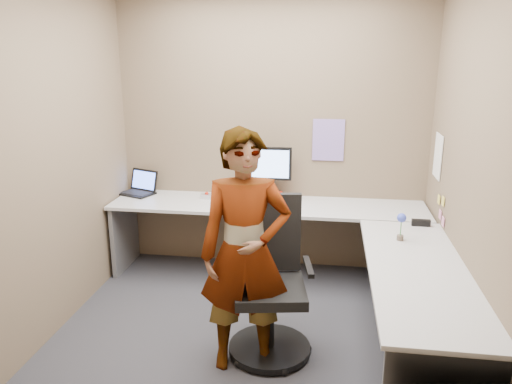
% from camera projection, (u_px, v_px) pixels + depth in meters
% --- Properties ---
extents(ground, '(3.00, 3.00, 0.00)m').
position_uv_depth(ground, '(251.00, 327.00, 3.98)').
color(ground, '#2A292F').
rests_on(ground, ground).
extents(wall_back, '(3.00, 0.00, 3.00)m').
position_uv_depth(wall_back, '(271.00, 133.00, 4.85)').
color(wall_back, brown).
rests_on(wall_back, ground).
extents(wall_right, '(0.00, 2.70, 2.70)m').
position_uv_depth(wall_right, '(468.00, 168.00, 3.40)').
color(wall_right, brown).
rests_on(wall_right, ground).
extents(wall_left, '(0.00, 2.70, 2.70)m').
position_uv_depth(wall_left, '(58.00, 155.00, 3.82)').
color(wall_left, brown).
rests_on(wall_left, ground).
extents(desk, '(2.98, 2.58, 0.73)m').
position_uv_depth(desk, '(310.00, 243.00, 4.12)').
color(desk, '#B2B2B2').
rests_on(desk, ground).
extents(paper_ream, '(0.30, 0.23, 0.06)m').
position_uv_depth(paper_ream, '(266.00, 196.00, 4.84)').
color(paper_ream, red).
rests_on(paper_ream, desk).
extents(monitor, '(0.48, 0.14, 0.45)m').
position_uv_depth(monitor, '(267.00, 166.00, 4.78)').
color(monitor, black).
rests_on(monitor, paper_ream).
extents(laptop, '(0.40, 0.37, 0.23)m').
position_uv_depth(laptop, '(140.00, 188.00, 5.05)').
color(laptop, black).
rests_on(laptop, desk).
extents(trackball_mouse, '(0.12, 0.08, 0.07)m').
position_uv_depth(trackball_mouse, '(207.00, 196.00, 4.87)').
color(trackball_mouse, '#B7B7BC').
rests_on(trackball_mouse, desk).
extents(origami, '(0.10, 0.10, 0.06)m').
position_uv_depth(origami, '(297.00, 205.00, 4.58)').
color(origami, white).
rests_on(origami, desk).
extents(stapler, '(0.15, 0.04, 0.05)m').
position_uv_depth(stapler, '(421.00, 223.00, 4.11)').
color(stapler, black).
rests_on(stapler, desk).
extents(flower, '(0.07, 0.07, 0.22)m').
position_uv_depth(flower, '(401.00, 222.00, 3.76)').
color(flower, brown).
rests_on(flower, desk).
extents(calendar_purple, '(0.30, 0.01, 0.40)m').
position_uv_depth(calendar_purple, '(328.00, 140.00, 4.77)').
color(calendar_purple, '#846BB7').
rests_on(calendar_purple, wall_back).
extents(calendar_white, '(0.01, 0.28, 0.38)m').
position_uv_depth(calendar_white, '(438.00, 156.00, 4.28)').
color(calendar_white, white).
rests_on(calendar_white, wall_right).
extents(sticky_note_a, '(0.01, 0.07, 0.07)m').
position_uv_depth(sticky_note_a, '(443.00, 201.00, 4.03)').
color(sticky_note_a, '#F2E059').
rests_on(sticky_note_a, wall_right).
extents(sticky_note_b, '(0.01, 0.07, 0.07)m').
position_uv_depth(sticky_note_b, '(440.00, 215.00, 4.12)').
color(sticky_note_b, pink).
rests_on(sticky_note_b, wall_right).
extents(sticky_note_c, '(0.01, 0.07, 0.07)m').
position_uv_depth(sticky_note_c, '(443.00, 222.00, 4.01)').
color(sticky_note_c, pink).
rests_on(sticky_note_c, wall_right).
extents(sticky_note_d, '(0.01, 0.07, 0.07)m').
position_uv_depth(sticky_note_d, '(439.00, 200.00, 4.18)').
color(sticky_note_d, '#F2E059').
rests_on(sticky_note_d, wall_right).
extents(office_chair, '(0.62, 0.59, 1.12)m').
position_uv_depth(office_chair, '(269.00, 291.00, 3.58)').
color(office_chair, black).
rests_on(office_chair, ground).
extents(person, '(0.68, 0.52, 1.66)m').
position_uv_depth(person, '(245.00, 252.00, 3.31)').
color(person, '#999399').
rests_on(person, ground).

